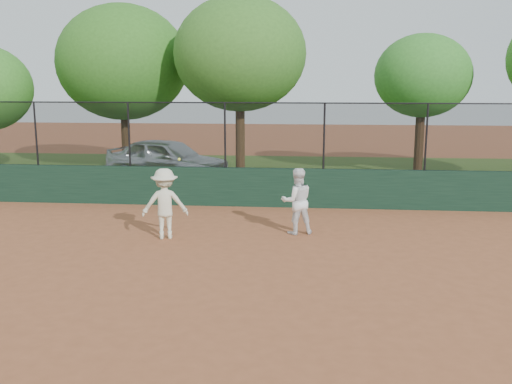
# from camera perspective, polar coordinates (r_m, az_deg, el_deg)

# --- Properties ---
(ground) EXTENTS (80.00, 80.00, 0.00)m
(ground) POSITION_cam_1_polar(r_m,az_deg,el_deg) (12.00, -4.82, -7.59)
(ground) COLOR #9A5331
(ground) RESTS_ON ground
(back_wall) EXTENTS (26.00, 0.20, 1.20)m
(back_wall) POSITION_cam_1_polar(r_m,az_deg,el_deg) (17.61, -1.45, 0.50)
(back_wall) COLOR #173222
(back_wall) RESTS_ON ground
(grass_strip) EXTENTS (36.00, 12.00, 0.01)m
(grass_strip) POSITION_cam_1_polar(r_m,az_deg,el_deg) (23.59, 0.26, 1.74)
(grass_strip) COLOR #2C4716
(grass_strip) RESTS_ON ground
(parked_car) EXTENTS (5.30, 3.53, 1.68)m
(parked_car) POSITION_cam_1_polar(r_m,az_deg,el_deg) (22.25, -8.86, 3.21)
(parked_car) COLOR silver
(parked_car) RESTS_ON ground
(player_second) EXTENTS (0.96, 0.84, 1.68)m
(player_second) POSITION_cam_1_polar(r_m,az_deg,el_deg) (14.43, 4.11, -0.91)
(player_second) COLOR white
(player_second) RESTS_ON ground
(player_main) EXTENTS (1.24, 0.87, 2.03)m
(player_main) POSITION_cam_1_polar(r_m,az_deg,el_deg) (14.13, -9.10, -1.16)
(player_main) COLOR beige
(player_main) RESTS_ON ground
(fence_assembly) EXTENTS (26.00, 0.06, 2.00)m
(fence_assembly) POSITION_cam_1_polar(r_m,az_deg,el_deg) (17.39, -1.57, 5.81)
(fence_assembly) COLOR black
(fence_assembly) RESTS_ON back_wall
(tree_1) EXTENTS (5.41, 4.92, 6.90)m
(tree_1) POSITION_cam_1_polar(r_m,az_deg,el_deg) (24.44, -13.20, 12.48)
(tree_1) COLOR #432E17
(tree_1) RESTS_ON ground
(tree_2) EXTENTS (4.95, 4.50, 6.95)m
(tree_2) POSITION_cam_1_polar(r_m,az_deg,el_deg) (21.82, -1.63, 13.62)
(tree_2) COLOR #4A311A
(tree_2) RESTS_ON ground
(tree_3) EXTENTS (3.75, 3.41, 5.64)m
(tree_3) POSITION_cam_1_polar(r_m,az_deg,el_deg) (23.54, 16.33, 11.05)
(tree_3) COLOR #402815
(tree_3) RESTS_ON ground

